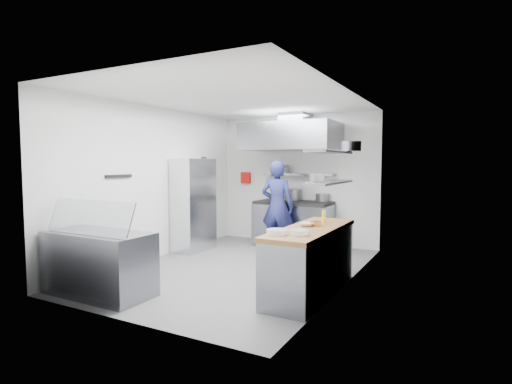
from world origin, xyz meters
The scene contains 35 objects.
floor centered at (0.00, 0.00, 0.00)m, with size 5.00×5.00×0.00m, color #4F4F52.
ceiling centered at (0.00, 0.00, 2.80)m, with size 5.00×5.00×0.00m, color silver.
wall_back centered at (0.00, 2.50, 1.40)m, with size 3.60×0.02×2.80m, color white.
wall_front centered at (0.00, -2.50, 1.40)m, with size 3.60×0.02×2.80m, color white.
wall_left centered at (-1.80, 0.00, 1.40)m, with size 5.00×0.02×2.80m, color white.
wall_right centered at (1.80, 0.00, 1.40)m, with size 5.00×0.02×2.80m, color white.
gas_range centered at (0.10, 2.10, 0.45)m, with size 1.60×0.80×0.90m, color gray.
cooktop centered at (0.10, 2.10, 0.93)m, with size 1.57×0.78×0.06m, color black.
stock_pot_left centered at (-0.23, 2.32, 1.06)m, with size 0.30×0.30×0.20m, color slate.
stock_pot_mid centered at (-0.02, 2.35, 1.08)m, with size 0.37×0.37×0.24m, color slate.
stock_pot_right centered at (0.63, 2.40, 1.04)m, with size 0.28×0.28×0.16m, color slate.
over_range_shelf centered at (0.10, 2.34, 1.52)m, with size 1.60×0.30×0.04m, color gray.
shelf_pot_a centered at (-0.24, 2.26, 1.63)m, with size 0.29×0.29×0.18m, color slate.
extractor_hood centered at (0.10, 1.93, 2.30)m, with size 1.90×1.15×0.55m, color gray.
hood_duct centered at (0.10, 2.15, 2.68)m, with size 0.55×0.55×0.24m, color slate.
red_firebox centered at (-1.25, 2.44, 1.42)m, with size 0.22×0.10×0.26m, color red.
chef centered at (0.01, 1.49, 0.91)m, with size 0.66×0.43×1.81m, color navy.
wire_rack centered at (-1.53, 0.80, 0.93)m, with size 0.50×0.90×1.85m, color silver.
rack_bin_a centered at (-1.53, 1.01, 0.80)m, with size 0.15×0.19×0.17m, color white.
rack_bin_b centered at (-1.53, 1.42, 1.30)m, with size 0.14×0.18×0.16m, color yellow.
rack_jar centered at (-1.48, 1.10, 1.80)m, with size 0.10×0.10×0.18m, color black.
knife_strip centered at (-1.78, -0.90, 1.55)m, with size 0.04×0.55×0.05m, color black.
prep_counter_base centered at (1.48, -0.60, 0.42)m, with size 0.62×2.00×0.84m, color gray.
prep_counter_top centered at (1.48, -0.60, 0.87)m, with size 0.65×2.04×0.06m, color brown.
plate_stack_a centered at (1.29, -1.28, 0.93)m, with size 0.27×0.27×0.06m, color white.
plate_stack_b centered at (1.55, -1.18, 0.93)m, with size 0.23×0.23×0.06m, color white.
copper_pan centered at (1.48, -0.43, 0.93)m, with size 0.15×0.15×0.06m, color #C57637.
squeeze_bottle centered at (1.49, -0.10, 0.99)m, with size 0.06×0.06×0.18m, color yellow.
mixing_bowl centered at (1.38, -0.52, 0.92)m, with size 0.20×0.20×0.05m, color white.
wall_shelf_lower centered at (1.64, -0.30, 1.50)m, with size 0.30×1.30×0.04m, color gray.
wall_shelf_upper centered at (1.64, -0.30, 1.92)m, with size 0.30×1.30×0.04m, color gray.
shelf_pot_c centered at (1.51, -0.47, 1.57)m, with size 0.20×0.20×0.10m, color slate.
shelf_pot_d centered at (1.81, 0.14, 2.01)m, with size 0.28×0.28×0.14m, color slate.
display_case centered at (-1.00, -2.00, 0.42)m, with size 1.50×0.70×0.85m, color gray.
display_glass centered at (-1.00, -2.12, 1.07)m, with size 1.47×0.02×0.45m, color silver.
Camera 1 is at (3.33, -5.65, 1.77)m, focal length 28.00 mm.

